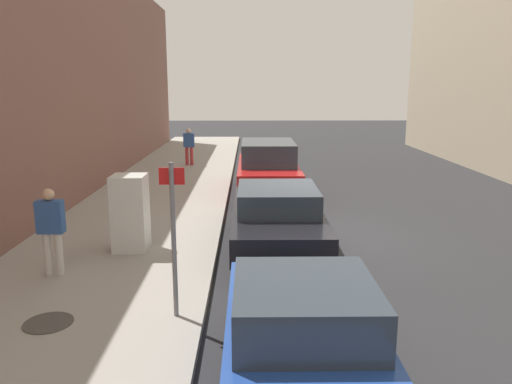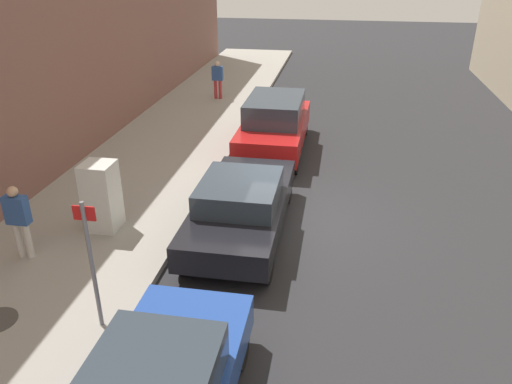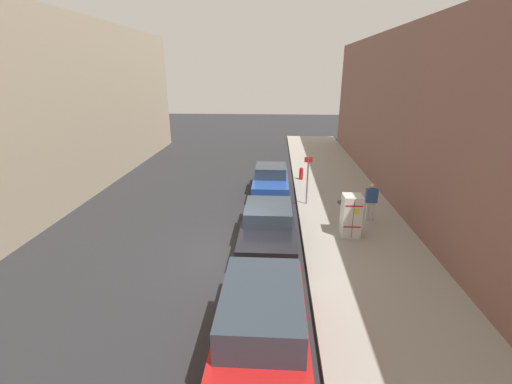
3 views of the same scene
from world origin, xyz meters
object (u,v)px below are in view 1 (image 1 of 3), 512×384
object	(u,v)px
pedestrian_standing_near	(189,144)
parked_sedan_dark	(277,215)
pedestrian_walking_far	(51,226)
parked_suv_red	(268,168)
street_sign_post	(173,231)
discarded_refrigerator	(130,213)
parked_hatchback_blue	(302,336)

from	to	relation	value
pedestrian_standing_near	parked_sedan_dark	world-z (taller)	pedestrian_standing_near
pedestrian_walking_far	parked_suv_red	xyz separation A→B (m)	(4.13, 7.31, -0.15)
street_sign_post	parked_sedan_dark	xyz separation A→B (m)	(1.69, 3.59, -0.72)
pedestrian_standing_near	parked_sedan_dark	distance (m)	11.29
pedestrian_standing_near	parked_suv_red	bearing A→B (deg)	63.64
pedestrian_walking_far	parked_sedan_dark	distance (m)	4.56
discarded_refrigerator	parked_sedan_dark	xyz separation A→B (m)	(3.05, 0.51, -0.20)
street_sign_post	parked_suv_red	size ratio (longest dim) A/B	0.49
discarded_refrigerator	pedestrian_walking_far	bearing A→B (deg)	-127.41
parked_sedan_dark	parked_suv_red	bearing A→B (deg)	90.00
street_sign_post	parked_hatchback_blue	xyz separation A→B (m)	(1.69, -1.75, -0.72)
street_sign_post	parked_hatchback_blue	world-z (taller)	street_sign_post
discarded_refrigerator	pedestrian_standing_near	bearing A→B (deg)	90.65
discarded_refrigerator	parked_sedan_dark	world-z (taller)	discarded_refrigerator
parked_hatchback_blue	parked_sedan_dark	size ratio (longest dim) A/B	0.83
parked_hatchback_blue	pedestrian_walking_far	bearing A→B (deg)	140.25
parked_sedan_dark	parked_suv_red	xyz separation A→B (m)	(0.00, 5.40, 0.17)
pedestrian_walking_far	parked_sedan_dark	size ratio (longest dim) A/B	0.34
street_sign_post	pedestrian_standing_near	xyz separation A→B (m)	(-1.49, 14.42, -0.40)
parked_hatchback_blue	parked_sedan_dark	world-z (taller)	parked_hatchback_blue
parked_suv_red	parked_sedan_dark	bearing A→B (deg)	-90.00
parked_hatchback_blue	discarded_refrigerator	bearing A→B (deg)	122.26
discarded_refrigerator	parked_suv_red	distance (m)	6.64
discarded_refrigerator	pedestrian_walking_far	world-z (taller)	pedestrian_walking_far
parked_suv_red	pedestrian_standing_near	bearing A→B (deg)	120.38
parked_hatchback_blue	pedestrian_standing_near	bearing A→B (deg)	101.14
pedestrian_walking_far	parked_hatchback_blue	size ratio (longest dim) A/B	0.41
discarded_refrigerator	parked_hatchback_blue	size ratio (longest dim) A/B	0.41
discarded_refrigerator	parked_suv_red	world-z (taller)	parked_suv_red
pedestrian_standing_near	parked_hatchback_blue	xyz separation A→B (m)	(3.18, -16.17, -0.31)
parked_hatchback_blue	parked_sedan_dark	xyz separation A→B (m)	(0.00, 5.34, 0.00)
pedestrian_walking_far	parked_suv_red	world-z (taller)	parked_suv_red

